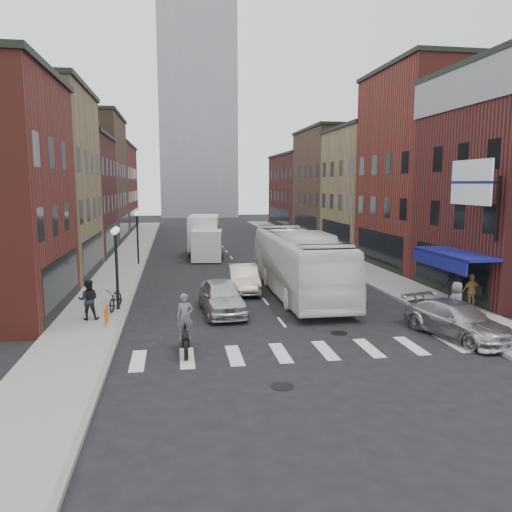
{
  "coord_description": "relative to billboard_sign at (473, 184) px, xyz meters",
  "views": [
    {
      "loc": [
        -4.62,
        -20.17,
        6.13
      ],
      "look_at": [
        -0.47,
        5.23,
        2.4
      ],
      "focal_mm": 35.0,
      "sensor_mm": 36.0,
      "label": 1
    }
  ],
  "objects": [
    {
      "name": "ground",
      "position": [
        -8.59,
        -0.5,
        -6.13
      ],
      "size": [
        160.0,
        160.0,
        0.0
      ],
      "primitive_type": "plane",
      "color": "black",
      "rests_on": "ground"
    },
    {
      "name": "sidewalk_left",
      "position": [
        -17.09,
        21.5,
        -6.06
      ],
      "size": [
        3.0,
        74.0,
        0.15
      ],
      "primitive_type": "cube",
      "color": "gray",
      "rests_on": "ground"
    },
    {
      "name": "sidewalk_right",
      "position": [
        -0.09,
        21.5,
        -6.06
      ],
      "size": [
        3.0,
        74.0,
        0.15
      ],
      "primitive_type": "cube",
      "color": "gray",
      "rests_on": "ground"
    },
    {
      "name": "curb_left",
      "position": [
        -15.59,
        21.5,
        -6.13
      ],
      "size": [
        0.2,
        74.0,
        0.16
      ],
      "primitive_type": "cube",
      "color": "gray",
      "rests_on": "ground"
    },
    {
      "name": "curb_right",
      "position": [
        -1.59,
        21.5,
        -6.13
      ],
      "size": [
        0.2,
        74.0,
        0.16
      ],
      "primitive_type": "cube",
      "color": "gray",
      "rests_on": "ground"
    },
    {
      "name": "crosswalk_stripes",
      "position": [
        -8.59,
        -3.5,
        -6.13
      ],
      "size": [
        12.0,
        2.2,
        0.01
      ],
      "primitive_type": "cube",
      "color": "silver",
      "rests_on": "ground"
    },
    {
      "name": "bldg_left_mid_a",
      "position": [
        -23.58,
        13.5,
        0.02
      ],
      "size": [
        10.3,
        10.2,
        12.3
      ],
      "color": "olive",
      "rests_on": "ground"
    },
    {
      "name": "bldg_left_mid_b",
      "position": [
        -23.58,
        23.5,
        -0.98
      ],
      "size": [
        10.3,
        10.2,
        10.3
      ],
      "color": "#4C1B1B",
      "rests_on": "ground"
    },
    {
      "name": "bldg_left_far_a",
      "position": [
        -23.58,
        34.5,
        0.52
      ],
      "size": [
        10.3,
        12.2,
        13.3
      ],
      "color": "#503928",
      "rests_on": "ground"
    },
    {
      "name": "bldg_left_far_b",
      "position": [
        -23.58,
        48.5,
        -0.48
      ],
      "size": [
        10.3,
        16.2,
        11.3
      ],
      "color": "maroon",
      "rests_on": "ground"
    },
    {
      "name": "bldg_right_mid_a",
      "position": [
        6.41,
        13.5,
        1.02
      ],
      "size": [
        10.3,
        10.2,
        14.3
      ],
      "color": "maroon",
      "rests_on": "ground"
    },
    {
      "name": "bldg_right_mid_b",
      "position": [
        6.41,
        23.5,
        -0.48
      ],
      "size": [
        10.3,
        10.2,
        11.3
      ],
      "color": "olive",
      "rests_on": "ground"
    },
    {
      "name": "bldg_right_far_a",
      "position": [
        6.41,
        34.5,
        0.02
      ],
      "size": [
        10.3,
        12.2,
        12.3
      ],
      "color": "#503928",
      "rests_on": "ground"
    },
    {
      "name": "bldg_right_far_b",
      "position": [
        6.41,
        48.5,
        -0.98
      ],
      "size": [
        10.3,
        16.2,
        10.3
      ],
      "color": "#4C1B1B",
      "rests_on": "ground"
    },
    {
      "name": "awning_blue",
      "position": [
        0.34,
        2.0,
        -3.5
      ],
      "size": [
        1.8,
        5.0,
        0.78
      ],
      "color": "navy",
      "rests_on": "ground"
    },
    {
      "name": "billboard_sign",
      "position": [
        0.0,
        0.0,
        0.0
      ],
      "size": [
        1.52,
        3.0,
        3.7
      ],
      "color": "black",
      "rests_on": "ground"
    },
    {
      "name": "distant_tower",
      "position": [
        -8.59,
        77.5,
        18.87
      ],
      "size": [
        14.0,
        14.0,
        50.0
      ],
      "primitive_type": "cube",
      "color": "#9399A0",
      "rests_on": "ground"
    },
    {
      "name": "streetlamp_near",
      "position": [
        -15.99,
        3.5,
        -3.22
      ],
      "size": [
        0.32,
        1.22,
        4.11
      ],
      "color": "black",
      "rests_on": "ground"
    },
    {
      "name": "streetlamp_far",
      "position": [
        -15.99,
        17.5,
        -3.22
      ],
      "size": [
        0.32,
        1.22,
        4.11
      ],
      "color": "black",
      "rests_on": "ground"
    },
    {
      "name": "bike_rack",
      "position": [
        -16.19,
        0.8,
        -5.58
      ],
      "size": [
        0.08,
        0.68,
        0.8
      ],
      "color": "#D8590C",
      "rests_on": "sidewalk_left"
    },
    {
      "name": "box_truck",
      "position": [
        -10.74,
        21.19,
        -4.44
      ],
      "size": [
        2.99,
        8.11,
        3.43
      ],
      "rotation": [
        0.0,
        0.0,
        -0.12
      ],
      "color": "silver",
      "rests_on": "ground"
    },
    {
      "name": "motorcycle_rider",
      "position": [
        -12.92,
        -2.96,
        -5.09
      ],
      "size": [
        0.61,
        2.18,
        2.22
      ],
      "rotation": [
        0.0,
        0.0,
        0.01
      ],
      "color": "black",
      "rests_on": "ground"
    },
    {
      "name": "transit_bus",
      "position": [
        -6.45,
        5.98,
        -4.35
      ],
      "size": [
        3.09,
        12.8,
        3.56
      ],
      "primitive_type": "imported",
      "rotation": [
        0.0,
        0.0,
        -0.01
      ],
      "color": "white",
      "rests_on": "ground"
    },
    {
      "name": "sedan_left_near",
      "position": [
        -11.06,
        2.5,
        -5.33
      ],
      "size": [
        2.21,
        4.84,
        1.61
      ],
      "primitive_type": "imported",
      "rotation": [
        0.0,
        0.0,
        0.07
      ],
      "color": "silver",
      "rests_on": "ground"
    },
    {
      "name": "sedan_left_far",
      "position": [
        -9.39,
        7.2,
        -5.38
      ],
      "size": [
        1.83,
        4.65,
        1.51
      ],
      "primitive_type": "imported",
      "rotation": [
        0.0,
        0.0,
        -0.05
      ],
      "color": "beige",
      "rests_on": "ground"
    },
    {
      "name": "curb_car",
      "position": [
        -2.09,
        -2.77,
        -5.43
      ],
      "size": [
        3.14,
        5.19,
        1.41
      ],
      "primitive_type": "imported",
      "rotation": [
        0.0,
        0.0,
        0.26
      ],
      "color": "#AFAFB4",
      "rests_on": "ground"
    },
    {
      "name": "parked_bicycle",
      "position": [
        -16.09,
        3.53,
        -5.47
      ],
      "size": [
        0.97,
        2.04,
        1.03
      ],
      "primitive_type": "imported",
      "rotation": [
        0.0,
        0.0,
        -0.15
      ],
      "color": "black",
      "rests_on": "sidewalk_left"
    },
    {
      "name": "ped_left_solo",
      "position": [
        -17.06,
        1.82,
        -5.08
      ],
      "size": [
        0.88,
        0.51,
        1.8
      ],
      "primitive_type": "imported",
      "rotation": [
        0.0,
        0.0,
        3.15
      ],
      "color": "black",
      "rests_on": "sidewalk_left"
    },
    {
      "name": "ped_right_a",
      "position": [
        1.0,
        2.97,
        -5.22
      ],
      "size": [
        1.07,
        0.68,
        1.53
      ],
      "primitive_type": "imported",
      "rotation": [
        0.0,
        0.0,
        2.94
      ],
      "color": "black",
      "rests_on": "sidewalk_right"
    },
    {
      "name": "ped_right_b",
      "position": [
        1.01,
        1.12,
        -5.15
      ],
      "size": [
        1.0,
        0.54,
        1.66
      ],
      "primitive_type": "imported",
      "rotation": [
        0.0,
        0.0,
        3.2
      ],
      "color": "#9C844F",
      "rests_on": "sidewalk_right"
    },
    {
      "name": "ped_right_c",
      "position": [
        -1.18,
        -1.18,
        -5.09
      ],
      "size": [
        1.04,
        0.94,
        1.78
      ],
      "primitive_type": "imported",
      "rotation": [
        0.0,
        0.0,
        3.7
      ],
      "color": "#56575D",
      "rests_on": "sidewalk_right"
    }
  ]
}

